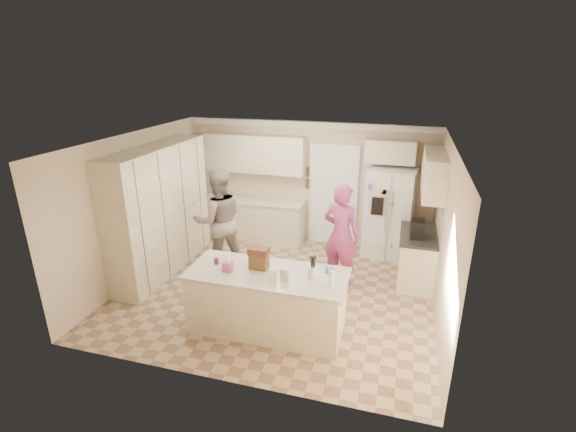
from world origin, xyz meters
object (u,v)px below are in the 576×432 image
(island_base, at_px, (267,302))
(dollhouse_body, at_px, (259,261))
(refrigerator, at_px, (389,213))
(teen_girl, at_px, (341,235))
(teen_boy, at_px, (219,221))
(tissue_box, at_px, (228,266))
(utensil_crock, at_px, (313,272))
(coffee_maker, at_px, (418,229))

(island_base, bearing_deg, dollhouse_body, 146.31)
(refrigerator, distance_m, dollhouse_body, 3.40)
(dollhouse_body, bearing_deg, teen_girl, 58.63)
(teen_boy, bearing_deg, refrigerator, 172.12)
(teen_boy, height_order, teen_girl, teen_boy)
(tissue_box, distance_m, teen_boy, 1.93)
(refrigerator, bearing_deg, dollhouse_body, -112.31)
(refrigerator, height_order, utensil_crock, refrigerator)
(coffee_maker, bearing_deg, teen_boy, -175.08)
(tissue_box, bearing_deg, coffee_maker, 37.57)
(island_base, bearing_deg, tissue_box, -169.70)
(refrigerator, distance_m, island_base, 3.45)
(teen_boy, distance_m, teen_girl, 2.27)
(tissue_box, xyz_separation_m, teen_girl, (1.35, 1.75, -0.08))
(refrigerator, relative_size, teen_girl, 0.98)
(coffee_maker, height_order, teen_girl, teen_girl)
(tissue_box, bearing_deg, dollhouse_body, 26.57)
(island_base, distance_m, utensil_crock, 0.86)
(refrigerator, relative_size, utensil_crock, 12.00)
(refrigerator, relative_size, island_base, 0.82)
(coffee_maker, relative_size, tissue_box, 2.14)
(utensil_crock, relative_size, tissue_box, 1.07)
(dollhouse_body, bearing_deg, island_base, -33.69)
(utensil_crock, relative_size, dollhouse_body, 0.58)
(coffee_maker, height_order, utensil_crock, coffee_maker)
(refrigerator, bearing_deg, teen_boy, -146.74)
(tissue_box, bearing_deg, teen_boy, 118.50)
(utensil_crock, distance_m, teen_boy, 2.63)
(refrigerator, relative_size, coffee_maker, 6.00)
(tissue_box, height_order, teen_boy, teen_boy)
(coffee_maker, relative_size, island_base, 0.14)
(coffee_maker, xyz_separation_m, utensil_crock, (-1.40, -1.85, -0.07))
(teen_boy, bearing_deg, island_base, 98.89)
(tissue_box, relative_size, teen_boy, 0.07)
(island_base, relative_size, utensil_crock, 14.67)
(refrigerator, xyz_separation_m, island_base, (-1.53, -3.06, -0.46))
(refrigerator, bearing_deg, teen_girl, -110.38)
(island_base, distance_m, teen_girl, 1.90)
(coffee_maker, relative_size, teen_girl, 0.16)
(teen_girl, bearing_deg, island_base, 80.34)
(dollhouse_body, height_order, teen_boy, teen_boy)
(island_base, relative_size, teen_girl, 1.20)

